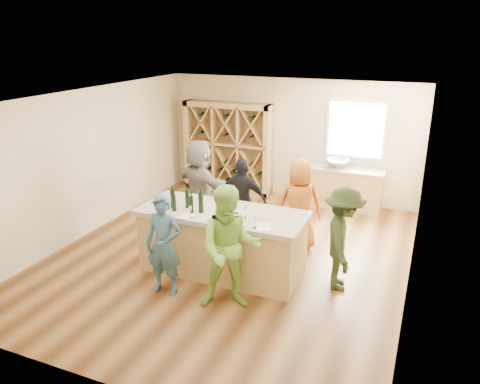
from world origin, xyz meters
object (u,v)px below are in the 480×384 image
at_px(wine_bottle_c, 187,199).
at_px(wine_bottle_a, 173,199).
at_px(wine_bottle_b, 174,203).
at_px(person_far_right, 299,205).
at_px(person_far_mid, 242,200).
at_px(person_near_left, 164,245).
at_px(wine_rack, 228,148).
at_px(person_near_right, 230,248).
at_px(person_server, 342,239).
at_px(wine_bottle_d, 191,205).
at_px(sink, 338,163).
at_px(wine_bottle_e, 201,202).
at_px(person_far_left, 200,185).
at_px(tasting_counter_base, 222,244).

bearing_deg(wine_bottle_c, wine_bottle_a, -153.64).
height_order(wine_bottle_b, person_far_right, person_far_right).
bearing_deg(person_far_mid, person_near_left, 74.82).
distance_m(wine_rack, person_far_mid, 2.96).
distance_m(person_near_right, person_far_mid, 2.29).
bearing_deg(person_far_mid, wine_rack, -66.82).
height_order(wine_rack, person_server, wine_rack).
bearing_deg(person_server, person_far_right, 28.67).
xyz_separation_m(wine_bottle_d, person_far_right, (1.31, 1.62, -0.38)).
height_order(wine_rack, sink, wine_rack).
height_order(wine_bottle_e, person_near_right, person_near_right).
bearing_deg(wine_bottle_b, sink, 66.21).
relative_size(sink, person_server, 0.33).
relative_size(wine_bottle_d, person_server, 0.17).
height_order(wine_bottle_e, person_server, person_server).
bearing_deg(person_far_left, wine_rack, -53.02).
xyz_separation_m(wine_rack, wine_bottle_d, (1.21, -4.11, 0.12)).
height_order(wine_bottle_e, person_far_mid, person_far_mid).
distance_m(wine_rack, person_near_left, 4.90).
height_order(person_server, person_far_mid, person_server).
distance_m(wine_rack, wine_bottle_e, 4.25).
bearing_deg(wine_rack, wine_bottle_c, -75.28).
distance_m(wine_bottle_a, person_near_left, 0.90).
bearing_deg(wine_rack, person_far_left, -79.23).
bearing_deg(wine_bottle_e, wine_bottle_a, 179.92).
relative_size(wine_rack, wine_bottle_c, 7.50).
height_order(person_near_right, person_far_left, person_near_right).
xyz_separation_m(wine_bottle_c, person_far_left, (-0.58, 1.54, -0.31)).
relative_size(wine_rack, wine_bottle_e, 6.61).
bearing_deg(person_server, wine_bottle_a, 85.85).
bearing_deg(person_far_left, sink, -108.03).
height_order(wine_rack, wine_bottle_c, wine_rack).
xyz_separation_m(person_server, person_far_right, (-0.99, 1.10, 0.02)).
bearing_deg(person_server, wine_bottle_e, 87.95).
relative_size(sink, wine_bottle_c, 1.85).
height_order(wine_bottle_c, person_server, person_server).
height_order(person_near_left, person_near_right, person_near_right).
bearing_deg(person_near_left, sink, 66.93).
bearing_deg(wine_rack, wine_bottle_d, -73.64).
bearing_deg(person_far_mid, wine_bottle_b, 65.35).
bearing_deg(person_server, person_near_left, 102.57).
bearing_deg(person_far_right, wine_bottle_d, 32.17).
distance_m(tasting_counter_base, person_near_left, 1.10).
height_order(tasting_counter_base, person_near_left, person_near_left).
relative_size(wine_rack, wine_bottle_b, 8.18).
bearing_deg(wine_bottle_b, wine_rack, 102.36).
relative_size(person_far_right, person_far_left, 0.92).
bearing_deg(person_near_left, wine_bottle_c, 89.28).
distance_m(person_far_mid, person_far_right, 1.09).
bearing_deg(person_far_left, wine_bottle_b, 130.69).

